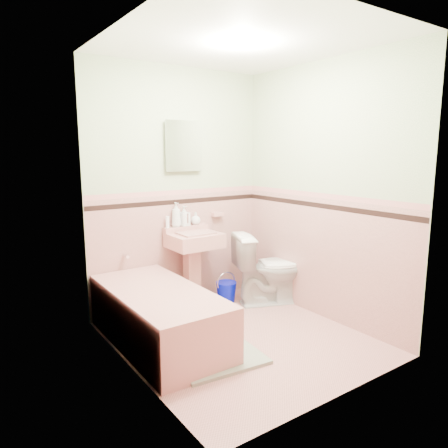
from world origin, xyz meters
TOP-DOWN VIEW (x-y plane):
  - floor at (0.00, 0.00)m, footprint 2.20×2.20m
  - ceiling at (0.00, 0.00)m, footprint 2.20×2.20m
  - wall_back at (0.00, 1.10)m, footprint 2.50×0.00m
  - wall_front at (0.00, -1.10)m, footprint 2.50×0.00m
  - wall_left at (-1.00, 0.00)m, footprint 0.00×2.50m
  - wall_right at (1.00, 0.00)m, footprint 0.00×2.50m
  - wainscot_back at (0.00, 1.09)m, footprint 2.00×0.00m
  - wainscot_front at (0.00, -1.09)m, footprint 2.00×0.00m
  - wainscot_left at (-0.99, 0.00)m, footprint 0.00×2.20m
  - wainscot_right at (0.99, 0.00)m, footprint 0.00×2.20m
  - accent_back at (0.00, 1.08)m, footprint 2.00×0.00m
  - accent_front at (0.00, -1.08)m, footprint 2.00×0.00m
  - accent_left at (-0.98, 0.00)m, footprint 0.00×2.20m
  - accent_right at (0.98, 0.00)m, footprint 0.00×2.20m
  - cap_back at (0.00, 1.08)m, footprint 2.00×0.00m
  - cap_front at (0.00, -1.08)m, footprint 2.00×0.00m
  - cap_left at (-0.98, 0.00)m, footprint 0.00×2.20m
  - cap_right at (0.98, 0.00)m, footprint 0.00×2.20m
  - bathtub at (-0.63, 0.33)m, footprint 0.70×1.50m
  - tub_faucet at (-0.63, 1.05)m, footprint 0.04×0.12m
  - sink at (0.05, 0.86)m, footprint 0.51×0.48m
  - sink_faucet at (0.05, 1.00)m, footprint 0.02×0.02m
  - medicine_cabinet at (0.05, 1.07)m, footprint 0.39×0.04m
  - soap_dish at (0.47, 1.06)m, footprint 0.13×0.07m
  - soap_bottle_left at (-0.06, 1.04)m, footprint 0.10×0.10m
  - soap_bottle_mid at (0.03, 1.04)m, footprint 0.11×0.11m
  - soap_bottle_right at (0.17, 1.04)m, footprint 0.11×0.11m
  - tube at (-0.17, 1.04)m, footprint 0.04×0.04m
  - toilet at (0.80, 0.54)m, footprint 0.87×0.67m
  - bucket at (0.42, 0.81)m, footprint 0.25×0.25m
  - bath_mat at (-0.39, -0.25)m, footprint 0.74×0.53m
  - shoe at (-0.47, -0.24)m, footprint 0.18×0.10m

SIDE VIEW (x-z plane):
  - floor at x=0.00m, z-range 0.00..0.00m
  - bath_mat at x=-0.39m, z-range 0.00..0.03m
  - shoe at x=-0.47m, z-range 0.03..0.09m
  - bucket at x=0.42m, z-range 0.00..0.23m
  - bathtub at x=-0.63m, z-range 0.00..0.45m
  - toilet at x=0.80m, z-range 0.00..0.78m
  - sink at x=0.05m, z-range 0.00..0.81m
  - wainscot_back at x=0.00m, z-range -0.40..1.60m
  - wainscot_front at x=0.00m, z-range -0.40..1.60m
  - wainscot_left at x=-0.99m, z-range -0.50..1.70m
  - wainscot_right at x=0.99m, z-range -0.50..1.70m
  - tub_faucet at x=-0.63m, z-range 0.61..0.65m
  - tube at x=-0.17m, z-range 0.86..0.98m
  - soap_bottle_right at x=0.17m, z-range 0.86..0.99m
  - sink_faucet at x=0.05m, z-range 0.90..1.00m
  - soap_dish at x=0.47m, z-range 0.93..0.97m
  - soap_bottle_mid at x=0.03m, z-range 0.86..1.08m
  - soap_bottle_left at x=-0.06m, z-range 0.86..1.12m
  - accent_left at x=-0.98m, z-range 0.02..2.22m
  - accent_right at x=0.98m, z-range 0.02..2.22m
  - accent_back at x=0.00m, z-range 0.12..2.12m
  - accent_front at x=0.00m, z-range 0.12..2.12m
  - cap_back at x=0.00m, z-range 0.22..2.22m
  - cap_front at x=0.00m, z-range 0.22..2.22m
  - cap_left at x=-0.98m, z-range 0.12..2.32m
  - cap_right at x=0.98m, z-range 0.12..2.32m
  - wall_back at x=0.00m, z-range 0.00..2.50m
  - wall_front at x=0.00m, z-range 0.00..2.50m
  - wall_left at x=-1.00m, z-range 0.00..2.50m
  - wall_right at x=1.00m, z-range 0.00..2.50m
  - medicine_cabinet at x=0.05m, z-range 1.45..1.95m
  - ceiling at x=0.00m, z-range 2.50..2.50m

